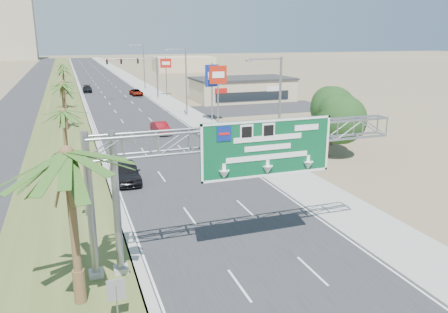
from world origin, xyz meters
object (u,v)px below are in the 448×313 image
at_px(car_mid_lane, 161,128).
at_px(pole_sign_red_far, 166,66).
at_px(sign_gantry, 236,148).
at_px(store_building, 242,90).
at_px(palm_near, 67,154).
at_px(car_far, 87,89).
at_px(pole_sign_blue, 212,78).
at_px(signal_mast, 146,74).
at_px(car_left_lane, 127,172).
at_px(pole_sign_red_near, 218,78).
at_px(car_right_lane, 136,92).

height_order(car_mid_lane, pole_sign_red_far, pole_sign_red_far).
relative_size(sign_gantry, store_building, 0.93).
xyz_separation_m(palm_near, pole_sign_red_far, (19.15, 68.79, -0.94)).
xyz_separation_m(car_far, pole_sign_blue, (14.90, -41.24, 5.34)).
relative_size(signal_mast, car_left_lane, 2.09).
bearing_deg(pole_sign_red_far, pole_sign_red_near, -89.16).
bearing_deg(pole_sign_red_far, signal_mast, -134.78).
height_order(sign_gantry, palm_near, palm_near).
bearing_deg(signal_mast, pole_sign_red_near, -78.53).
relative_size(sign_gantry, signal_mast, 1.63).
xyz_separation_m(car_mid_lane, car_right_lane, (2.80, 37.88, -0.08)).
distance_m(signal_mast, car_right_lane, 8.98).
xyz_separation_m(signal_mast, car_right_lane, (-0.87, 7.88, -4.21)).
bearing_deg(car_mid_lane, store_building, 43.26).
height_order(store_building, car_right_lane, store_building).
distance_m(signal_mast, pole_sign_blue, 24.76).
relative_size(palm_near, pole_sign_red_near, 1.04).
bearing_deg(palm_near, store_building, 61.72).
xyz_separation_m(car_right_lane, pole_sign_red_far, (5.66, -3.06, 5.36)).
bearing_deg(car_right_lane, signal_mast, -87.33).
distance_m(sign_gantry, car_left_lane, 16.03).
distance_m(signal_mast, store_building, 18.08).
bearing_deg(car_mid_lane, pole_sign_red_near, 19.17).
bearing_deg(palm_near, car_right_lane, 79.36).
bearing_deg(palm_near, pole_sign_red_far, 74.44).
distance_m(car_left_lane, pole_sign_red_far, 54.52).
height_order(sign_gantry, store_building, sign_gantry).
height_order(signal_mast, car_right_lane, signal_mast).
bearing_deg(pole_sign_blue, sign_gantry, -106.37).
relative_size(car_right_lane, pole_sign_red_far, 0.60).
xyz_separation_m(car_far, pole_sign_red_far, (14.81, -12.17, 5.29)).
height_order(car_mid_lane, car_right_lane, car_mid_lane).
xyz_separation_m(signal_mast, store_building, (16.83, -5.97, -2.85)).
relative_size(sign_gantry, car_right_lane, 3.65).
distance_m(pole_sign_blue, pole_sign_red_far, 29.07).
bearing_deg(store_building, car_right_lane, 141.96).
height_order(sign_gantry, car_far, sign_gantry).
height_order(sign_gantry, pole_sign_red_near, pole_sign_red_near).
bearing_deg(signal_mast, pole_sign_blue, -78.64).
height_order(store_building, car_far, store_building).
bearing_deg(store_building, pole_sign_red_far, 138.15).
xyz_separation_m(car_mid_lane, pole_sign_red_near, (8.90, 4.24, 5.51)).
bearing_deg(car_right_lane, sign_gantry, -98.05).
relative_size(pole_sign_red_near, pole_sign_red_far, 1.05).
xyz_separation_m(store_building, car_right_lane, (-17.70, 13.85, -1.36)).
bearing_deg(car_far, signal_mast, -57.90).
relative_size(car_left_lane, car_right_lane, 1.07).
distance_m(car_mid_lane, pole_sign_blue, 11.60).
height_order(car_mid_lane, pole_sign_blue, pole_sign_blue).
distance_m(signal_mast, car_far, 20.16).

